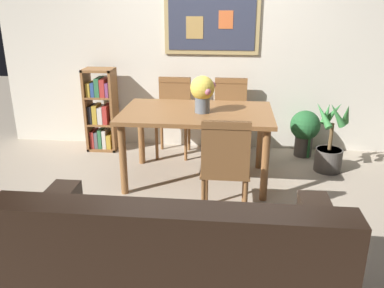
{
  "coord_description": "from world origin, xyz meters",
  "views": [
    {
      "loc": [
        0.27,
        -3.36,
        1.78
      ],
      "look_at": [
        -0.05,
        -0.24,
        0.65
      ],
      "focal_mm": 37.69,
      "sensor_mm": 36.0,
      "label": 1
    }
  ],
  "objects_px": {
    "leather_couch": "(178,267)",
    "potted_ivy": "(305,130)",
    "dining_table": "(197,120)",
    "potted_palm": "(330,147)",
    "dining_chair_far_left": "(174,110)",
    "bookshelf": "(101,112)",
    "flower_vase": "(203,91)",
    "dining_chair_far_right": "(230,111)",
    "dining_chair_near_right": "(225,162)"
  },
  "relations": [
    {
      "from": "leather_couch",
      "to": "flower_vase",
      "type": "distance_m",
      "value": 1.96
    },
    {
      "from": "dining_chair_near_right",
      "to": "bookshelf",
      "type": "bearing_deg",
      "value": 134.15
    },
    {
      "from": "dining_chair_near_right",
      "to": "leather_couch",
      "type": "height_order",
      "value": "dining_chair_near_right"
    },
    {
      "from": "dining_chair_near_right",
      "to": "potted_ivy",
      "type": "relative_size",
      "value": 1.64
    },
    {
      "from": "potted_ivy",
      "to": "potted_palm",
      "type": "distance_m",
      "value": 0.49
    },
    {
      "from": "flower_vase",
      "to": "dining_chair_far_right",
      "type": "bearing_deg",
      "value": 72.35
    },
    {
      "from": "dining_chair_far_right",
      "to": "dining_chair_near_right",
      "type": "bearing_deg",
      "value": -90.56
    },
    {
      "from": "dining_table",
      "to": "bookshelf",
      "type": "xyz_separation_m",
      "value": [
        -1.25,
        0.8,
        -0.17
      ]
    },
    {
      "from": "bookshelf",
      "to": "dining_chair_far_left",
      "type": "bearing_deg",
      "value": -2.21
    },
    {
      "from": "dining_chair_far_right",
      "to": "leather_couch",
      "type": "xyz_separation_m",
      "value": [
        -0.26,
        -2.68,
        -0.22
      ]
    },
    {
      "from": "dining_chair_far_right",
      "to": "bookshelf",
      "type": "xyz_separation_m",
      "value": [
        -1.57,
        0.02,
        -0.06
      ]
    },
    {
      "from": "dining_chair_far_left",
      "to": "flower_vase",
      "type": "height_order",
      "value": "flower_vase"
    },
    {
      "from": "dining_chair_far_left",
      "to": "potted_ivy",
      "type": "bearing_deg",
      "value": 1.88
    },
    {
      "from": "dining_chair_far_right",
      "to": "flower_vase",
      "type": "relative_size",
      "value": 2.55
    },
    {
      "from": "dining_chair_far_right",
      "to": "bookshelf",
      "type": "bearing_deg",
      "value": 179.22
    },
    {
      "from": "potted_ivy",
      "to": "dining_chair_far_left",
      "type": "bearing_deg",
      "value": -178.12
    },
    {
      "from": "dining_chair_near_right",
      "to": "dining_chair_far_right",
      "type": "height_order",
      "value": "same"
    },
    {
      "from": "dining_chair_far_left",
      "to": "potted_palm",
      "type": "bearing_deg",
      "value": -12.58
    },
    {
      "from": "bookshelf",
      "to": "potted_ivy",
      "type": "height_order",
      "value": "bookshelf"
    },
    {
      "from": "leather_couch",
      "to": "dining_chair_far_left",
      "type": "bearing_deg",
      "value": 98.75
    },
    {
      "from": "dining_table",
      "to": "dining_chair_near_right",
      "type": "relative_size",
      "value": 1.63
    },
    {
      "from": "dining_table",
      "to": "dining_chair_near_right",
      "type": "height_order",
      "value": "dining_chair_near_right"
    },
    {
      "from": "potted_ivy",
      "to": "flower_vase",
      "type": "height_order",
      "value": "flower_vase"
    },
    {
      "from": "dining_chair_far_left",
      "to": "potted_ivy",
      "type": "xyz_separation_m",
      "value": [
        1.55,
        0.05,
        -0.21
      ]
    },
    {
      "from": "leather_couch",
      "to": "flower_vase",
      "type": "height_order",
      "value": "flower_vase"
    },
    {
      "from": "potted_palm",
      "to": "flower_vase",
      "type": "xyz_separation_m",
      "value": [
        -1.35,
        -0.42,
        0.67
      ]
    },
    {
      "from": "dining_chair_far_left",
      "to": "potted_palm",
      "type": "distance_m",
      "value": 1.81
    },
    {
      "from": "leather_couch",
      "to": "bookshelf",
      "type": "relative_size",
      "value": 1.79
    },
    {
      "from": "leather_couch",
      "to": "potted_ivy",
      "type": "bearing_deg",
      "value": 67.17
    },
    {
      "from": "dining_chair_near_right",
      "to": "potted_palm",
      "type": "distance_m",
      "value": 1.63
    },
    {
      "from": "potted_palm",
      "to": "flower_vase",
      "type": "height_order",
      "value": "flower_vase"
    },
    {
      "from": "dining_chair_near_right",
      "to": "flower_vase",
      "type": "height_order",
      "value": "flower_vase"
    },
    {
      "from": "leather_couch",
      "to": "dining_chair_near_right",
      "type": "bearing_deg",
      "value": 77.53
    },
    {
      "from": "dining_chair_near_right",
      "to": "potted_palm",
      "type": "height_order",
      "value": "dining_chair_near_right"
    },
    {
      "from": "potted_ivy",
      "to": "bookshelf",
      "type": "bearing_deg",
      "value": -179.63
    },
    {
      "from": "dining_chair_far_left",
      "to": "dining_chair_near_right",
      "type": "bearing_deg",
      "value": -67.46
    },
    {
      "from": "flower_vase",
      "to": "dining_table",
      "type": "bearing_deg",
      "value": 142.84
    },
    {
      "from": "dining_table",
      "to": "dining_chair_far_left",
      "type": "bearing_deg",
      "value": 114.11
    },
    {
      "from": "dining_chair_far_left",
      "to": "dining_table",
      "type": "bearing_deg",
      "value": -65.89
    },
    {
      "from": "potted_palm",
      "to": "potted_ivy",
      "type": "bearing_deg",
      "value": 114.16
    },
    {
      "from": "dining_table",
      "to": "dining_chair_far_right",
      "type": "distance_m",
      "value": 0.85
    },
    {
      "from": "dining_chair_far_left",
      "to": "leather_couch",
      "type": "distance_m",
      "value": 2.71
    },
    {
      "from": "dining_table",
      "to": "potted_palm",
      "type": "height_order",
      "value": "potted_palm"
    },
    {
      "from": "dining_chair_far_left",
      "to": "bookshelf",
      "type": "bearing_deg",
      "value": 177.79
    },
    {
      "from": "bookshelf",
      "to": "flower_vase",
      "type": "bearing_deg",
      "value": -32.94
    },
    {
      "from": "dining_table",
      "to": "dining_chair_near_right",
      "type": "distance_m",
      "value": 0.87
    },
    {
      "from": "dining_chair_far_right",
      "to": "potted_palm",
      "type": "xyz_separation_m",
      "value": [
        1.08,
        -0.4,
        -0.26
      ]
    },
    {
      "from": "dining_table",
      "to": "potted_ivy",
      "type": "xyz_separation_m",
      "value": [
        1.21,
        0.82,
        -0.32
      ]
    },
    {
      "from": "dining_chair_near_right",
      "to": "flower_vase",
      "type": "relative_size",
      "value": 2.55
    },
    {
      "from": "dining_chair_far_right",
      "to": "potted_ivy",
      "type": "relative_size",
      "value": 1.64
    }
  ]
}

